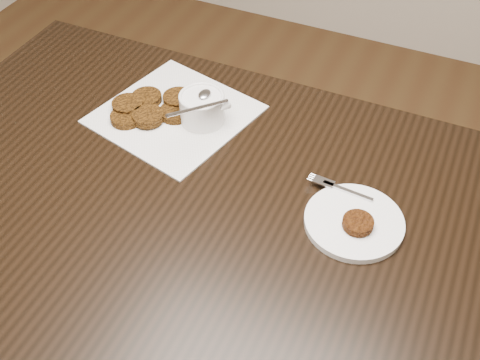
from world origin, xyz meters
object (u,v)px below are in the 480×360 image
(table, at_px, (215,312))
(plate_with_patty, at_px, (354,219))
(napkin, at_px, (175,114))
(sauce_ramekin, at_px, (201,95))

(table, height_order, plate_with_patty, plate_with_patty)
(table, height_order, napkin, napkin)
(table, xyz_separation_m, sauce_ramekin, (-0.13, 0.23, 0.45))
(sauce_ramekin, height_order, plate_with_patty, sauce_ramekin)
(sauce_ramekin, bearing_deg, plate_with_patty, -21.13)
(table, bearing_deg, plate_with_patty, 16.06)
(napkin, distance_m, sauce_ramekin, 0.10)
(napkin, xyz_separation_m, sauce_ramekin, (0.07, 0.01, 0.07))
(napkin, bearing_deg, plate_with_patty, -17.55)
(table, bearing_deg, napkin, 131.72)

